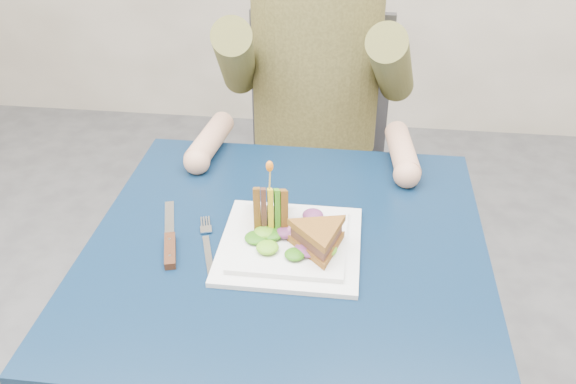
# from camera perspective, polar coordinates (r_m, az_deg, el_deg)

# --- Properties ---
(table) EXTENTS (0.75, 0.75, 0.73)m
(table) POSITION_cam_1_polar(r_m,az_deg,el_deg) (1.21, -0.10, -7.60)
(table) COLOR black
(table) RESTS_ON ground
(chair) EXTENTS (0.42, 0.40, 0.93)m
(chair) POSITION_cam_1_polar(r_m,az_deg,el_deg) (1.87, 2.64, 4.07)
(chair) COLOR #47474C
(chair) RESTS_ON ground
(diner) EXTENTS (0.54, 0.59, 0.74)m
(diner) POSITION_cam_1_polar(r_m,az_deg,el_deg) (1.61, 2.64, 13.89)
(diner) COLOR brown
(diner) RESTS_ON chair
(plate) EXTENTS (0.26, 0.26, 0.02)m
(plate) POSITION_cam_1_polar(r_m,az_deg,el_deg) (1.14, 0.19, -4.82)
(plate) COLOR white
(plate) RESTS_ON table
(sandwich_flat) EXTENTS (0.18, 0.18, 0.05)m
(sandwich_flat) POSITION_cam_1_polar(r_m,az_deg,el_deg) (1.09, 2.91, -4.32)
(sandwich_flat) COLOR brown
(sandwich_flat) RESTS_ON plate
(sandwich_upright) EXTENTS (0.09, 0.15, 0.15)m
(sandwich_upright) POSITION_cam_1_polar(r_m,az_deg,el_deg) (1.15, -1.66, -1.53)
(sandwich_upright) COLOR brown
(sandwich_upright) RESTS_ON plate
(fork) EXTENTS (0.07, 0.18, 0.01)m
(fork) POSITION_cam_1_polar(r_m,az_deg,el_deg) (1.15, -7.55, -5.00)
(fork) COLOR silver
(fork) RESTS_ON table
(knife) EXTENTS (0.08, 0.22, 0.02)m
(knife) POSITION_cam_1_polar(r_m,az_deg,el_deg) (1.16, -10.99, -4.84)
(knife) COLOR silver
(knife) RESTS_ON table
(toothpick) EXTENTS (0.01, 0.01, 0.06)m
(toothpick) POSITION_cam_1_polar(r_m,az_deg,el_deg) (1.12, -1.71, 1.18)
(toothpick) COLOR tan
(toothpick) RESTS_ON sandwich_upright
(toothpick_frill) EXTENTS (0.01, 0.01, 0.02)m
(toothpick_frill) POSITION_cam_1_polar(r_m,az_deg,el_deg) (1.10, -1.74, 2.42)
(toothpick_frill) COLOR orange
(toothpick_frill) RESTS_ON sandwich_upright
(lettuce_spill) EXTENTS (0.15, 0.13, 0.02)m
(lettuce_spill) POSITION_cam_1_polar(r_m,az_deg,el_deg) (1.13, 0.51, -3.69)
(lettuce_spill) COLOR #337A14
(lettuce_spill) RESTS_ON plate
(onion_ring) EXTENTS (0.04, 0.04, 0.02)m
(onion_ring) POSITION_cam_1_polar(r_m,az_deg,el_deg) (1.13, 0.98, -3.67)
(onion_ring) COLOR #9E4C7A
(onion_ring) RESTS_ON plate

